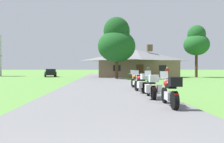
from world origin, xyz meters
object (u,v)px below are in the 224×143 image
Objects in this scene: motorcycle_red_third_in_row at (142,83)px; bystander_olive_shirt_by_tree at (149,72)px; tree_by_lodge_front at (117,42)px; tree_right_of_lodge at (196,42)px; motorcycle_red_nearest_to_camera at (170,92)px; bystander_gray_shirt_beside_signpost at (148,72)px; motorcycle_orange_farthest_in_row at (136,80)px; parked_black_suv_far_left at (50,72)px; motorcycle_green_second_in_row at (152,87)px; bystander_red_shirt_near_lodge at (167,72)px.

motorcycle_red_third_in_row is 18.44m from bystander_olive_shirt_by_tree.
motorcycle_red_third_in_row is 18.44m from tree_by_lodge_front.
tree_right_of_lodge is 14.49m from tree_by_lodge_front.
bystander_gray_shirt_beside_signpost reaches higher than motorcycle_red_nearest_to_camera.
motorcycle_orange_farthest_in_row is 1.24× the size of bystander_olive_shirt_by_tree.
motorcycle_red_third_in_row is 28.76m from parked_black_suv_far_left.
parked_black_suv_far_left is at bearing 114.18° from motorcycle_green_second_in_row.
motorcycle_red_third_in_row and motorcycle_orange_farthest_in_row have the same top height.
motorcycle_green_second_in_row is at bearing -76.10° from bystander_olive_shirt_by_tree.
tree_by_lodge_front is at bearing 93.19° from motorcycle_green_second_in_row.
tree_right_of_lodge is at bearing 82.19° from bystander_gray_shirt_beside_signpost.
motorcycle_red_nearest_to_camera is 22.39m from bystander_gray_shirt_beside_signpost.
tree_right_of_lodge is at bearing 50.15° from motorcycle_orange_farthest_in_row.
motorcycle_red_nearest_to_camera and motorcycle_red_third_in_row have the same top height.
tree_by_lodge_front is at bearing -160.51° from tree_right_of_lodge.
tree_right_of_lodge is at bearing 64.51° from motorcycle_green_second_in_row.
bystander_gray_shirt_beside_signpost is 0.19× the size of tree_right_of_lodge.
bystander_gray_shirt_beside_signpost is at bearing 68.42° from motorcycle_orange_farthest_in_row.
tree_right_of_lodge reaches higher than motorcycle_orange_farthest_in_row.
parked_black_suv_far_left is (-11.38, 28.89, 0.17)m from motorcycle_green_second_in_row.
bystander_red_shirt_near_lodge is 10.29m from tree_right_of_lodge.
motorcycle_red_third_in_row is 1.00× the size of motorcycle_orange_farthest_in_row.
motorcycle_red_nearest_to_camera is at bearing -83.55° from motorcycle_green_second_in_row.
tree_by_lodge_front reaches higher than bystander_gray_shirt_beside_signpost.
parked_black_suv_far_left reaches higher than motorcycle_green_second_in_row.
bystander_red_shirt_near_lodge is (6.70, 16.75, 0.32)m from motorcycle_red_third_in_row.
tree_by_lodge_front is 1.76× the size of parked_black_suv_far_left.
motorcycle_orange_farthest_in_row is at bearing 91.69° from motorcycle_green_second_in_row.
motorcycle_green_second_in_row is 5.14m from motorcycle_orange_farthest_in_row.
bystander_olive_shirt_by_tree reaches higher than motorcycle_red_nearest_to_camera.
bystander_olive_shirt_by_tree reaches higher than parked_black_suv_far_left.
bystander_olive_shirt_by_tree is 0.19× the size of tree_right_of_lodge.
bystander_olive_shirt_by_tree reaches higher than motorcycle_green_second_in_row.
bystander_red_shirt_near_lodge is 0.34× the size of parked_black_suv_far_left.
tree_by_lodge_front reaches higher than motorcycle_red_nearest_to_camera.
tree_by_lodge_front is at bearing 82.35° from motorcycle_red_third_in_row.
motorcycle_red_nearest_to_camera is 1.24× the size of bystander_olive_shirt_by_tree.
motorcycle_red_nearest_to_camera is at bearing -85.75° from parked_black_suv_far_left.
tree_by_lodge_front reaches higher than motorcycle_green_second_in_row.
tree_by_lodge_front is at bearing -153.27° from bystander_olive_shirt_by_tree.
bystander_olive_shirt_by_tree is (-2.29, 1.15, 0.02)m from bystander_red_shirt_near_lodge.
bystander_red_shirt_near_lodge is at bearing 75.98° from motorcycle_red_nearest_to_camera.
parked_black_suv_far_left is at bearing -158.52° from bystander_gray_shirt_beside_signpost.
parked_black_suv_far_left is (-24.85, 3.74, -5.12)m from tree_right_of_lodge.
bystander_red_shirt_near_lodge is 0.19× the size of tree_by_lodge_front.
bystander_olive_shirt_by_tree is 6.27m from tree_by_lodge_front.
motorcycle_red_third_in_row is 17.75m from bystander_gray_shirt_beside_signpost.
motorcycle_green_second_in_row is 1.00× the size of motorcycle_red_third_in_row.
motorcycle_orange_farthest_in_row is 0.24× the size of tree_by_lodge_front.
bystander_gray_shirt_beside_signpost is 1.00× the size of bystander_olive_shirt_by_tree.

